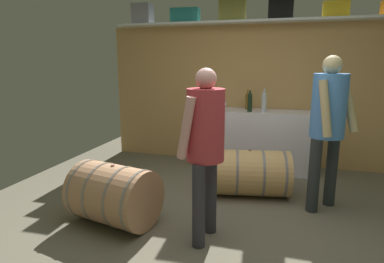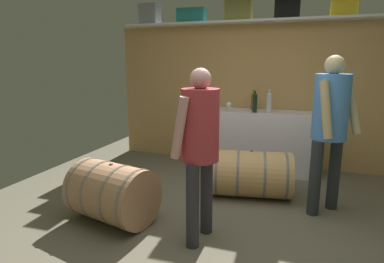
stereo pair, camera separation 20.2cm
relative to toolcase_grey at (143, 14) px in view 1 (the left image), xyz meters
The scene contains 17 objects.
ground_plane 3.39m from the toolcase_grey, 42.06° to the right, with size 5.89×7.94×0.02m, color #655F4E.
back_wall_panel 2.21m from the toolcase_grey, ahead, with size 4.69×0.10×2.16m, color tan.
high_shelf_board 1.81m from the toolcase_grey, ahead, with size 4.32×0.40×0.03m, color silver.
toolcase_grey is the anchor object (origin of this frame).
toolcase_teal 0.72m from the toolcase_grey, ahead, with size 0.43×0.24×0.21m, color #21797A.
toolcase_olive 1.45m from the toolcase_grey, ahead, with size 0.39×0.29×0.36m, color olive.
toolcase_black 2.14m from the toolcase_grey, ahead, with size 0.34×0.22×0.30m, color black.
toolcase_yellow 2.87m from the toolcase_grey, ahead, with size 0.33×0.22×0.21m, color yellow.
work_cabinet 2.68m from the toolcase_grey, ahead, with size 1.55×0.57×0.89m, color white.
wine_bottle_amber 2.18m from the toolcase_grey, ahead, with size 0.07×0.07×0.30m.
wine_bottle_clear 2.39m from the toolcase_grey, ahead, with size 0.07×0.07×0.34m.
wine_bottle_dark 2.24m from the toolcase_grey, 10.56° to the right, with size 0.07×0.07×0.31m.
wine_glass 2.01m from the toolcase_grey, 15.61° to the right, with size 0.07×0.07×0.14m.
wine_barrel_near 3.08m from the toolcase_grey, 33.14° to the right, with size 1.03×0.71×0.57m.
wine_barrel_far 3.18m from the toolcase_grey, 73.65° to the right, with size 0.92×0.76×0.61m.
winemaker_pouring 3.34m from the toolcase_grey, 27.15° to the right, with size 0.51×0.51×1.67m.
visitor_tasting 3.20m from the toolcase_grey, 55.69° to the right, with size 0.38×0.48×1.56m.
Camera 1 is at (0.48, -2.84, 1.60)m, focal length 30.48 mm.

